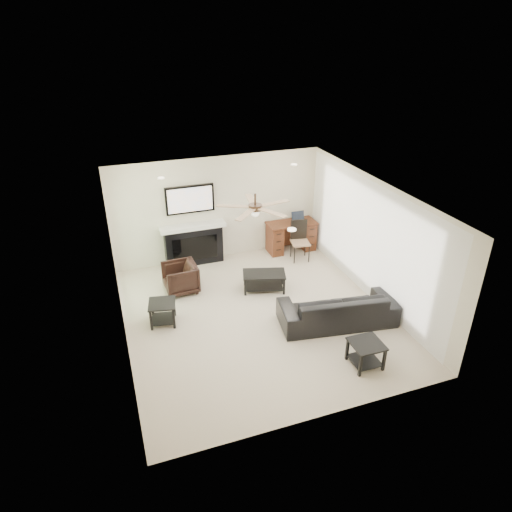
% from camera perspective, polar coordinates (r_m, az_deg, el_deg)
% --- Properties ---
extents(room_shell, '(5.50, 5.54, 2.52)m').
position_cam_1_polar(room_shell, '(8.36, 1.16, 2.59)').
color(room_shell, beige).
rests_on(room_shell, ground).
extents(sofa, '(2.32, 1.18, 0.65)m').
position_cam_1_polar(sofa, '(8.86, 10.18, -6.41)').
color(sofa, black).
rests_on(sofa, ground).
extents(armchair, '(0.73, 0.71, 0.64)m').
position_cam_1_polar(armchair, '(9.84, -9.44, -2.71)').
color(armchair, black).
rests_on(armchair, ground).
extents(coffee_table, '(1.01, 0.74, 0.40)m').
position_cam_1_polar(coffee_table, '(9.82, 1.01, -3.20)').
color(coffee_table, black).
rests_on(coffee_table, ground).
extents(end_table_near, '(0.53, 0.53, 0.45)m').
position_cam_1_polar(end_table_near, '(8.01, 13.52, -11.81)').
color(end_table_near, black).
rests_on(end_table_near, ground).
extents(end_table_left, '(0.59, 0.59, 0.45)m').
position_cam_1_polar(end_table_left, '(8.95, -11.56, -6.96)').
color(end_table_left, black).
rests_on(end_table_left, ground).
extents(fireplace_unit, '(1.52, 0.34, 1.91)m').
position_cam_1_polar(fireplace_unit, '(10.66, -7.91, 3.66)').
color(fireplace_unit, black).
rests_on(fireplace_unit, ground).
extents(desk, '(1.22, 0.56, 0.76)m').
position_cam_1_polar(desk, '(11.47, 4.40, 2.46)').
color(desk, '#361D0D').
rests_on(desk, ground).
extents(desk_chair, '(0.49, 0.51, 0.97)m').
position_cam_1_polar(desk_chair, '(10.98, 5.56, 1.82)').
color(desk_chair, black).
rests_on(desk_chair, ground).
extents(laptop, '(0.33, 0.24, 0.23)m').
position_cam_1_polar(laptop, '(11.33, 5.46, 4.84)').
color(laptop, black).
rests_on(laptop, desk).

